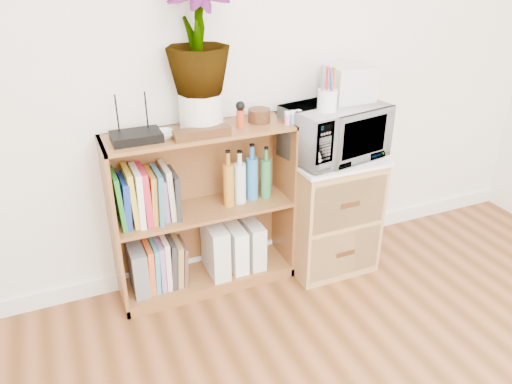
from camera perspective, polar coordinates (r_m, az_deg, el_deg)
skirting_board at (r=3.20m, az=-0.36°, el=-6.68°), size 4.00×0.02×0.10m
bookshelf at (r=2.77m, az=-5.94°, el=-2.31°), size 1.00×0.30×0.95m
wicker_unit at (r=3.04m, az=8.17°, el=-2.30°), size 0.50×0.45×0.70m
microwave at (r=2.83m, az=8.95°, el=6.87°), size 0.60×0.46×0.30m
pen_cup at (r=2.66m, az=8.14°, el=10.33°), size 0.10×0.10×0.11m
small_appliance at (r=2.86m, az=10.61°, el=12.13°), size 0.24×0.20×0.19m
router at (r=2.48m, az=-13.52°, el=6.18°), size 0.24×0.16×0.04m
white_bowl at (r=2.50m, az=-10.80°, el=6.41°), size 0.13×0.13×0.03m
plant_pot at (r=2.57m, az=-6.28°, el=9.16°), size 0.22×0.22×0.19m
potted_plant at (r=2.48m, az=-6.73°, el=17.44°), size 0.31×0.31×0.56m
trinket_box at (r=2.47m, az=-6.20°, el=6.72°), size 0.28×0.07×0.05m
kokeshi_doll at (r=2.59m, az=-1.79°, el=8.35°), size 0.04×0.04×0.09m
wooden_bowl at (r=2.68m, az=0.37°, el=8.74°), size 0.12×0.12×0.07m
paint_jars at (r=2.66m, az=4.24°, el=8.37°), size 0.11×0.04×0.06m
file_box at (r=2.84m, az=-13.35°, el=-8.54°), size 0.08×0.22×0.27m
magazine_holder_left at (r=2.90m, az=-4.66°, el=-6.49°), size 0.10×0.25×0.31m
magazine_holder_mid at (r=2.95m, az=-2.35°, el=-6.34°), size 0.09×0.22×0.27m
magazine_holder_right at (r=2.98m, az=-0.37°, el=-5.85°), size 0.09×0.22×0.28m
cookbooks at (r=2.63m, az=-12.48°, el=-0.42°), size 0.32×0.20×0.30m
liquor_bottles at (r=2.76m, az=-1.17°, el=1.91°), size 0.29×0.07×0.32m
lower_books at (r=2.86m, az=-10.41°, el=-7.93°), size 0.23×0.19×0.30m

